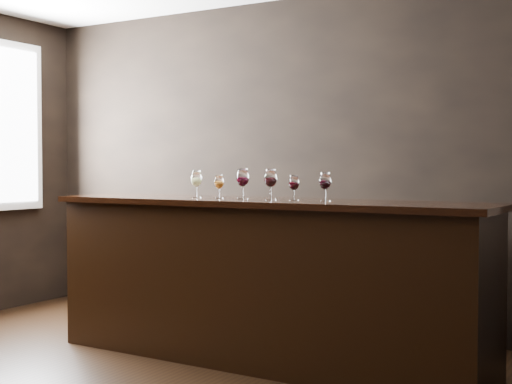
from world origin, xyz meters
The scene contains 10 objects.
room_shell centered at (-0.23, 0.11, 1.81)m, with size 5.02×4.52×2.81m.
bar_counter centered at (0.54, 1.06, 0.55)m, with size 3.12×0.68×1.09m, color black.
bar_top centered at (0.54, 1.06, 1.11)m, with size 3.23×0.75×0.04m, color black.
back_bar_shelf centered at (-0.29, 2.03, 0.50)m, with size 2.80×0.40×1.01m, color black.
glass_white centered at (-0.04, 1.09, 1.27)m, with size 0.08×0.08×0.20m.
glass_amber centered at (0.17, 1.07, 1.25)m, with size 0.07×0.07×0.17m.
glass_red_a centered at (0.37, 1.06, 1.28)m, with size 0.09×0.09×0.21m.
glass_red_b centered at (0.59, 1.07, 1.28)m, with size 0.09×0.09×0.21m.
glass_red_c centered at (0.79, 1.05, 1.25)m, with size 0.07×0.07×0.17m.
glass_red_d centered at (1.00, 1.08, 1.26)m, with size 0.08×0.08×0.19m.
Camera 1 is at (2.96, -3.21, 1.36)m, focal length 50.00 mm.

